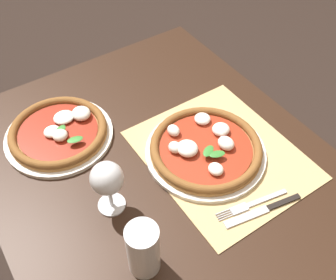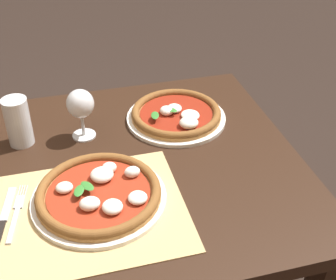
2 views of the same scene
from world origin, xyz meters
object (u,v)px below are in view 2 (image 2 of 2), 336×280
pizza_near (99,194)px  pizza_far (176,115)px  wine_glass (80,106)px  pint_glass (18,123)px  knife (4,217)px  fork (17,212)px

pizza_near → pizza_far: size_ratio=1.08×
wine_glass → pint_glass: bearing=175.8°
pizza_far → pint_glass: 0.47m
pizza_near → knife: 0.23m
pint_glass → knife: bearing=-98.2°
pizza_near → knife: pizza_near is taller
pizza_far → knife: bearing=-148.6°
fork → knife: knife is taller
knife → pizza_near: bearing=1.2°
pizza_far → pint_glass: bearing=-180.0°
pizza_near → knife: bearing=-178.8°
fork → wine_glass: bearing=56.1°
pint_glass → knife: 0.32m
pizza_far → wine_glass: size_ratio=2.01×
fork → knife: (-0.03, -0.01, 0.00)m
pint_glass → knife: size_ratio=0.68×
knife → pint_glass: bearing=81.8°
wine_glass → pint_glass: size_ratio=1.07×
wine_glass → pint_glass: wine_glass is taller
pizza_near → fork: (-0.20, 0.01, -0.02)m
pizza_far → pint_glass: (-0.47, -0.00, 0.05)m
knife → pizza_far: bearing=31.4°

